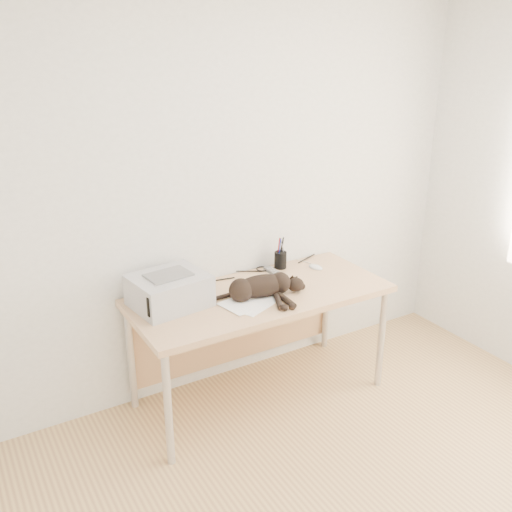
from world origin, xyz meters
TOP-DOWN VIEW (x-y plane):
  - wall_back at (0.00, 1.75)m, footprint 3.50×0.00m
  - desk at (0.00, 1.48)m, footprint 1.60×0.70m
  - printer at (-0.54, 1.51)m, footprint 0.46×0.40m
  - papers at (-0.12, 1.29)m, footprint 0.38×0.32m
  - cat at (-0.04, 1.33)m, footprint 0.63×0.37m
  - mug at (-0.35, 1.67)m, footprint 0.15×0.15m
  - pen_cup at (0.32, 1.67)m, footprint 0.08×0.08m
  - remote_grey at (0.23, 1.60)m, footprint 0.05×0.19m
  - remote_black at (0.12, 1.43)m, footprint 0.12×0.18m
  - mouse at (0.53, 1.54)m, footprint 0.09×0.12m
  - cable_tangle at (0.00, 1.70)m, footprint 1.36×0.08m

SIDE VIEW (x-z plane):
  - desk at x=0.00m, z-range 0.24..0.98m
  - papers at x=-0.12m, z-range 0.74..0.75m
  - cable_tangle at x=0.00m, z-range 0.74..0.75m
  - remote_black at x=0.12m, z-range 0.74..0.76m
  - remote_grey at x=0.23m, z-range 0.74..0.76m
  - mouse at x=0.53m, z-range 0.74..0.78m
  - mug at x=-0.35m, z-range 0.74..0.84m
  - pen_cup at x=0.32m, z-range 0.69..0.91m
  - cat at x=-0.04m, z-range 0.73..0.88m
  - printer at x=-0.54m, z-range 0.74..0.93m
  - wall_back at x=0.00m, z-range -0.45..3.05m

